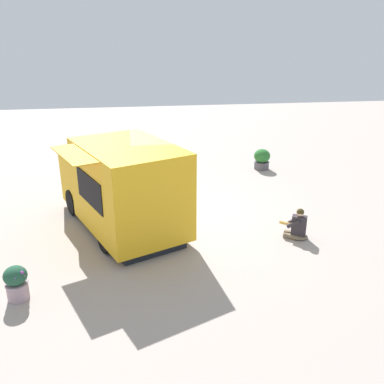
# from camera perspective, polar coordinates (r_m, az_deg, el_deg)

# --- Properties ---
(ground_plane) EXTENTS (40.00, 40.00, 0.00)m
(ground_plane) POSITION_cam_1_polar(r_m,az_deg,el_deg) (12.65, -2.28, -2.89)
(ground_plane) COLOR #AEA096
(food_truck) EXTENTS (5.09, 3.75, 2.48)m
(food_truck) POSITION_cam_1_polar(r_m,az_deg,el_deg) (11.53, -9.76, 0.72)
(food_truck) COLOR yellow
(food_truck) RESTS_ON ground_plane
(person_customer) EXTENTS (0.63, 0.79, 0.85)m
(person_customer) POSITION_cam_1_polar(r_m,az_deg,el_deg) (11.37, 14.35, -4.65)
(person_customer) COLOR #7D6D54
(person_customer) RESTS_ON ground_plane
(planter_flowering_near) EXTENTS (0.47, 0.47, 0.75)m
(planter_flowering_near) POSITION_cam_1_polar(r_m,az_deg,el_deg) (9.31, -23.06, -11.39)
(planter_flowering_near) COLOR #A48A94
(planter_flowering_near) RESTS_ON ground_plane
(planter_flowering_far) EXTENTS (0.65, 0.65, 0.82)m
(planter_flowering_far) POSITION_cam_1_polar(r_m,az_deg,el_deg) (16.88, 9.61, 4.52)
(planter_flowering_far) COLOR #57535D
(planter_flowering_far) RESTS_ON ground_plane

